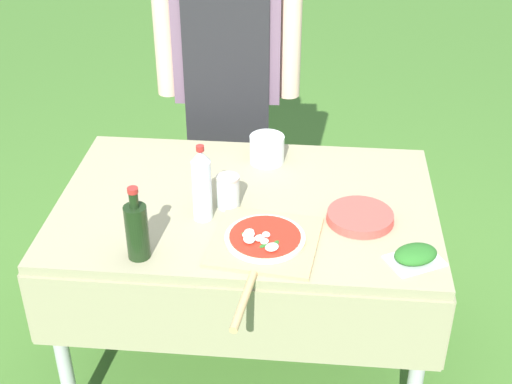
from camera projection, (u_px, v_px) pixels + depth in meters
name	position (u px, v px, depth m)	size (l,w,h in m)	color
ground_plane	(248.00, 358.00, 2.90)	(12.00, 12.00, 0.00)	#477A2D
prep_table	(246.00, 223.00, 2.55)	(1.34, 0.89, 0.76)	gray
person_cook	(228.00, 63.00, 3.03)	(0.62, 0.22, 1.64)	#70604C
pizza_on_peel	(264.00, 243.00, 2.27)	(0.37, 0.61, 0.05)	tan
oil_bottle	(137.00, 230.00, 2.18)	(0.07, 0.07, 0.25)	black
water_bottle	(202.00, 185.00, 2.34)	(0.07, 0.07, 0.28)	silver
herb_container	(416.00, 255.00, 2.19)	(0.20, 0.18, 0.05)	silver
mixing_tub	(267.00, 149.00, 2.71)	(0.13, 0.13, 0.11)	silver
plate_stack	(360.00, 217.00, 2.39)	(0.23, 0.23, 0.03)	#DB4C42
sauce_jar	(228.00, 193.00, 2.44)	(0.08, 0.08, 0.12)	silver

